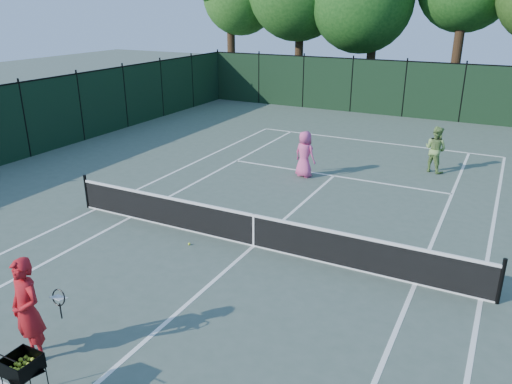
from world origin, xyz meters
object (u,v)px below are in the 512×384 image
at_px(loose_ball_midcourt, 189,244).
at_px(player_green, 435,149).
at_px(coach, 27,310).
at_px(ball_hopper, 22,365).
at_px(player_pink, 305,154).

bearing_deg(loose_ball_midcourt, player_green, 63.39).
distance_m(coach, loose_ball_midcourt, 5.03).
relative_size(coach, player_green, 1.12).
xyz_separation_m(coach, ball_hopper, (0.87, -0.85, -0.20)).
bearing_deg(player_green, coach, 96.83).
distance_m(player_pink, loose_ball_midcourt, 6.64).
distance_m(coach, ball_hopper, 1.23).
bearing_deg(player_pink, ball_hopper, 107.17).
bearing_deg(coach, loose_ball_midcourt, 99.22).
bearing_deg(player_pink, player_green, -130.63).
relative_size(player_green, loose_ball_midcourt, 25.51).
relative_size(coach, player_pink, 1.16).
height_order(player_pink, loose_ball_midcourt, player_pink).
bearing_deg(player_pink, coach, 102.99).
distance_m(player_green, loose_ball_midcourt, 10.47).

